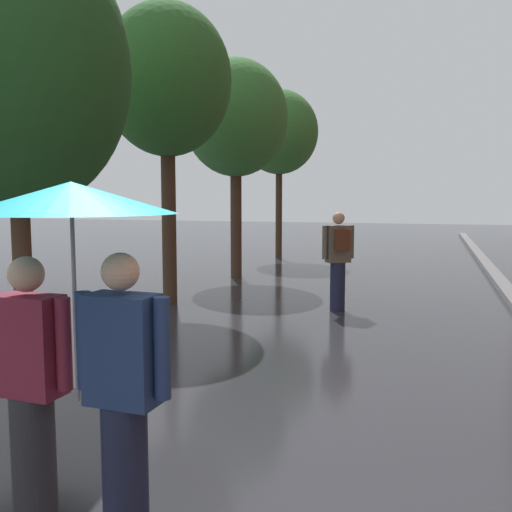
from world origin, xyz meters
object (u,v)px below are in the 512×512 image
street_tree_3 (279,133)px  street_tree_1 (167,82)px  street_tree_2 (236,119)px  street_tree_0 (14,68)px  couple_under_umbrella (74,297)px  pedestrian_walking_midground (338,259)px

street_tree_3 → street_tree_1: bearing=-89.0°
street_tree_2 → street_tree_0: bearing=-90.5°
couple_under_umbrella → pedestrian_walking_midground: couple_under_umbrella is taller
street_tree_1 → couple_under_umbrella: 7.58m
street_tree_1 → pedestrian_walking_midground: 4.35m
pedestrian_walking_midground → street_tree_1: bearing=-173.8°
street_tree_1 → street_tree_3: bearing=91.0°
street_tree_1 → pedestrian_walking_midground: street_tree_1 is taller
street_tree_0 → pedestrian_walking_midground: street_tree_0 is taller
pedestrian_walking_midground → street_tree_0: bearing=-127.3°
street_tree_2 → street_tree_1: bearing=-89.7°
street_tree_3 → couple_under_umbrella: 15.36m
couple_under_umbrella → street_tree_3: bearing=100.6°
street_tree_2 → street_tree_3: size_ratio=0.99×
street_tree_0 → street_tree_3: size_ratio=0.96×
street_tree_0 → street_tree_1: 3.82m
street_tree_2 → street_tree_3: street_tree_3 is taller
street_tree_3 → street_tree_0: bearing=-89.7°
street_tree_1 → street_tree_2: (-0.02, 3.75, -0.16)m
street_tree_3 → street_tree_2: bearing=-88.4°
street_tree_3 → couple_under_umbrella: street_tree_3 is taller
pedestrian_walking_midground → street_tree_2: bearing=131.9°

